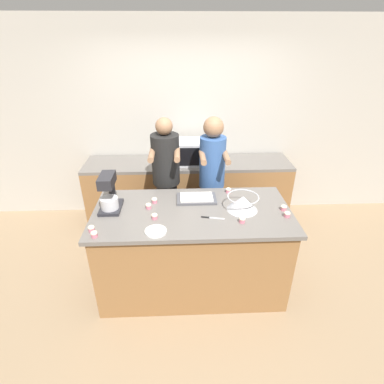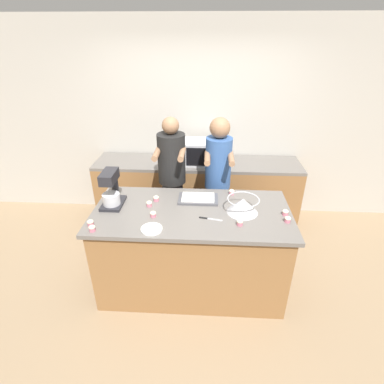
# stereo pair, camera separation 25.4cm
# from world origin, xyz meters

# --- Properties ---
(ground_plane) EXTENTS (16.00, 16.00, 0.00)m
(ground_plane) POSITION_xyz_m (0.00, 0.00, 0.00)
(ground_plane) COLOR #937A5B
(back_wall) EXTENTS (10.00, 0.06, 2.70)m
(back_wall) POSITION_xyz_m (0.00, 1.67, 1.35)
(back_wall) COLOR #B2ADA3
(back_wall) RESTS_ON ground_plane
(island_counter) EXTENTS (1.92, 0.93, 0.94)m
(island_counter) POSITION_xyz_m (0.00, 0.00, 0.47)
(island_counter) COLOR olive
(island_counter) RESTS_ON ground_plane
(back_counter) EXTENTS (2.80, 0.60, 0.91)m
(back_counter) POSITION_xyz_m (0.00, 1.32, 0.46)
(back_counter) COLOR olive
(back_counter) RESTS_ON ground_plane
(person_left) EXTENTS (0.34, 0.50, 1.67)m
(person_left) POSITION_xyz_m (-0.28, 0.72, 0.88)
(person_left) COLOR #232328
(person_left) RESTS_ON ground_plane
(person_right) EXTENTS (0.32, 0.49, 1.68)m
(person_right) POSITION_xyz_m (0.26, 0.72, 0.90)
(person_right) COLOR #33384C
(person_right) RESTS_ON ground_plane
(stand_mixer) EXTENTS (0.20, 0.30, 0.37)m
(stand_mixer) POSITION_xyz_m (-0.79, 0.07, 1.10)
(stand_mixer) COLOR #232328
(stand_mixer) RESTS_ON island_counter
(mixing_bowl) EXTENTS (0.31, 0.31, 0.15)m
(mixing_bowl) POSITION_xyz_m (0.49, 0.00, 1.02)
(mixing_bowl) COLOR #BCBCC1
(mixing_bowl) RESTS_ON island_counter
(baking_tray) EXTENTS (0.40, 0.24, 0.04)m
(baking_tray) POSITION_xyz_m (0.05, 0.21, 0.96)
(baking_tray) COLOR #4C4C51
(baking_tray) RESTS_ON island_counter
(microwave_oven) EXTENTS (0.52, 0.39, 0.30)m
(microwave_oven) POSITION_xyz_m (0.09, 1.32, 1.06)
(microwave_oven) COLOR #B7B7BC
(microwave_oven) RESTS_ON back_counter
(small_plate) EXTENTS (0.19, 0.19, 0.02)m
(small_plate) POSITION_xyz_m (-0.33, -0.34, 0.95)
(small_plate) COLOR white
(small_plate) RESTS_ON island_counter
(knife) EXTENTS (0.22, 0.06, 0.01)m
(knife) POSITION_xyz_m (0.17, -0.14, 0.94)
(knife) COLOR #BCBCC1
(knife) RESTS_ON island_counter
(cupcake_0) EXTENTS (0.06, 0.06, 0.06)m
(cupcake_0) POSITION_xyz_m (-0.38, 0.17, 0.97)
(cupcake_0) COLOR #D17084
(cupcake_0) RESTS_ON island_counter
(cupcake_1) EXTENTS (0.06, 0.06, 0.06)m
(cupcake_1) POSITION_xyz_m (0.88, -0.15, 0.97)
(cupcake_1) COLOR #D17084
(cupcake_1) RESTS_ON island_counter
(cupcake_2) EXTENTS (0.06, 0.06, 0.06)m
(cupcake_2) POSITION_xyz_m (-0.89, -0.31, 0.97)
(cupcake_2) COLOR #D17084
(cupcake_2) RESTS_ON island_counter
(cupcake_3) EXTENTS (0.06, 0.06, 0.06)m
(cupcake_3) POSITION_xyz_m (0.41, 0.36, 0.97)
(cupcake_3) COLOR #D17084
(cupcake_3) RESTS_ON island_counter
(cupcake_4) EXTENTS (0.06, 0.06, 0.06)m
(cupcake_4) POSITION_xyz_m (-0.43, 0.06, 0.97)
(cupcake_4) COLOR #D17084
(cupcake_4) RESTS_ON island_counter
(cupcake_5) EXTENTS (0.06, 0.06, 0.06)m
(cupcake_5) POSITION_xyz_m (-0.84, -0.39, 0.97)
(cupcake_5) COLOR #D17084
(cupcake_5) RESTS_ON island_counter
(cupcake_6) EXTENTS (0.06, 0.06, 0.06)m
(cupcake_6) POSITION_xyz_m (-0.36, -0.13, 0.97)
(cupcake_6) COLOR #D17084
(cupcake_6) RESTS_ON island_counter
(cupcake_7) EXTENTS (0.06, 0.06, 0.06)m
(cupcake_7) POSITION_xyz_m (0.89, -0.03, 0.97)
(cupcake_7) COLOR #D17084
(cupcake_7) RESTS_ON island_counter
(cupcake_8) EXTENTS (0.06, 0.06, 0.06)m
(cupcake_8) POSITION_xyz_m (0.44, -0.22, 0.97)
(cupcake_8) COLOR #D17084
(cupcake_8) RESTS_ON island_counter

